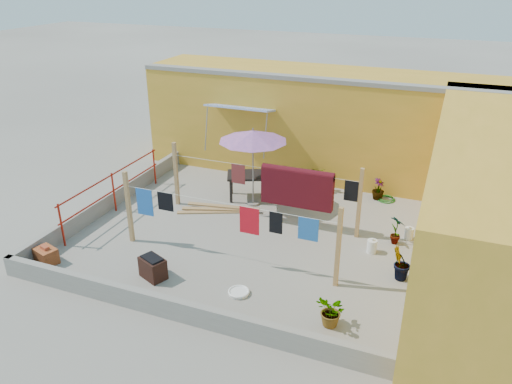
% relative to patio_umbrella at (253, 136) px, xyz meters
% --- Properties ---
extents(ground, '(80.00, 80.00, 0.00)m').
position_rel_patio_umbrella_xyz_m(ground, '(0.54, -1.56, -1.98)').
color(ground, '#9E998E').
rests_on(ground, ground).
extents(wall_back, '(11.00, 3.27, 3.21)m').
position_rel_patio_umbrella_xyz_m(wall_back, '(1.04, 3.13, -0.37)').
color(wall_back, gold).
rests_on(wall_back, ground).
extents(wall_right, '(2.40, 9.00, 3.20)m').
position_rel_patio_umbrella_xyz_m(wall_right, '(5.74, -1.56, -0.38)').
color(wall_right, gold).
rests_on(wall_right, ground).
extents(parapet_front, '(8.30, 0.16, 0.44)m').
position_rel_patio_umbrella_xyz_m(parapet_front, '(0.54, -5.14, -1.76)').
color(parapet_front, gray).
rests_on(parapet_front, ground).
extents(parapet_left, '(0.16, 7.30, 0.44)m').
position_rel_patio_umbrella_xyz_m(parapet_left, '(-3.54, -1.56, -1.76)').
color(parapet_left, gray).
rests_on(parapet_left, ground).
extents(red_railing, '(0.05, 4.20, 1.10)m').
position_rel_patio_umbrella_xyz_m(red_railing, '(-3.31, -1.76, -1.26)').
color(red_railing, '#9D1D0F').
rests_on(red_railing, ground).
extents(clothesline_rig, '(5.09, 2.35, 1.80)m').
position_rel_patio_umbrella_xyz_m(clothesline_rig, '(1.32, -1.00, -0.96)').
color(clothesline_rig, tan).
rests_on(clothesline_rig, ground).
extents(patio_umbrella, '(2.26, 2.26, 2.20)m').
position_rel_patio_umbrella_xyz_m(patio_umbrella, '(0.00, 0.00, 0.00)').
color(patio_umbrella, gray).
rests_on(patio_umbrella, ground).
extents(outdoor_table, '(1.73, 1.33, 0.73)m').
position_rel_patio_umbrella_xyz_m(outdoor_table, '(-0.11, 0.42, -1.32)').
color(outdoor_table, black).
rests_on(outdoor_table, ground).
extents(brick_stack, '(0.58, 0.49, 0.43)m').
position_rel_patio_umbrella_xyz_m(brick_stack, '(-3.16, -4.51, -1.79)').
color(brick_stack, '#B05428').
rests_on(brick_stack, ground).
extents(lumber_pile, '(2.10, 0.96, 0.13)m').
position_rel_patio_umbrella_xyz_m(lumber_pile, '(-0.69, -0.77, -1.91)').
color(lumber_pile, tan).
rests_on(lumber_pile, ground).
extents(brazier, '(0.66, 0.56, 0.50)m').
position_rel_patio_umbrella_xyz_m(brazier, '(-0.63, -4.12, -1.74)').
color(brazier, black).
rests_on(brazier, ground).
extents(white_basin, '(0.44, 0.44, 0.08)m').
position_rel_patio_umbrella_xyz_m(white_basin, '(1.29, -3.99, -1.94)').
color(white_basin, white).
rests_on(white_basin, ground).
extents(water_jug_a, '(0.22, 0.22, 0.34)m').
position_rel_patio_umbrella_xyz_m(water_jug_a, '(4.24, -0.41, -1.83)').
color(water_jug_a, white).
rests_on(water_jug_a, ground).
extents(water_jug_b, '(0.23, 0.23, 0.36)m').
position_rel_patio_umbrella_xyz_m(water_jug_b, '(3.51, -1.37, -1.82)').
color(water_jug_b, white).
rests_on(water_jug_b, ground).
extents(green_hose, '(0.51, 0.51, 0.07)m').
position_rel_patio_umbrella_xyz_m(green_hose, '(3.41, 1.64, -1.95)').
color(green_hose, '#196917').
rests_on(green_hose, ground).
extents(plant_back_a, '(0.82, 0.78, 0.72)m').
position_rel_patio_umbrella_xyz_m(plant_back_a, '(1.30, 1.64, -1.62)').
color(plant_back_a, '#1C5017').
rests_on(plant_back_a, ground).
extents(plant_back_b, '(0.43, 0.43, 0.62)m').
position_rel_patio_umbrella_xyz_m(plant_back_b, '(3.17, 1.61, -1.67)').
color(plant_back_b, '#1C5017').
rests_on(plant_back_b, ground).
extents(plant_right_a, '(0.48, 0.45, 0.75)m').
position_rel_patio_umbrella_xyz_m(plant_right_a, '(3.97, -0.76, -1.60)').
color(plant_right_a, '#1C5017').
rests_on(plant_right_a, ground).
extents(plant_right_b, '(0.54, 0.56, 0.79)m').
position_rel_patio_umbrella_xyz_m(plant_right_b, '(4.24, -2.27, -1.59)').
color(plant_right_b, '#1C5017').
rests_on(plant_right_b, ground).
extents(plant_right_c, '(0.75, 0.75, 0.63)m').
position_rel_patio_umbrella_xyz_m(plant_right_c, '(3.27, -4.26, -1.67)').
color(plant_right_c, '#1C5017').
rests_on(plant_right_c, ground).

